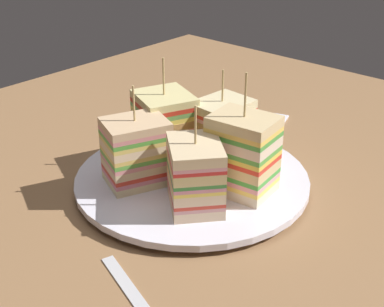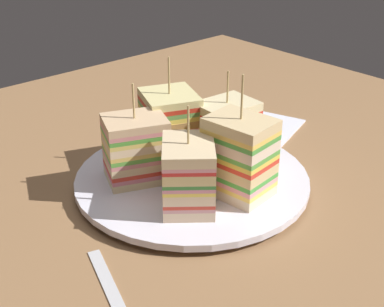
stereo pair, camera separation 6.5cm
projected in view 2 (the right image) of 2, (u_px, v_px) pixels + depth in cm
name	position (u px, v px, depth cm)	size (l,w,h in cm)	color
ground_plane	(192.00, 192.00, 67.07)	(105.73, 96.85, 1.80)	olive
plate	(192.00, 180.00, 66.26)	(28.27, 28.27, 1.48)	white
sandwich_wedge_0	(226.00, 130.00, 68.68)	(7.51, 6.08, 11.57)	beige
sandwich_wedge_1	(170.00, 124.00, 69.37)	(8.64, 9.02, 13.01)	#E5CC8A
sandwich_wedge_2	(136.00, 149.00, 63.69)	(8.74, 7.94, 12.00)	beige
sandwich_wedge_3	(188.00, 175.00, 58.48)	(8.74, 8.94, 11.80)	beige
sandwich_wedge_4	(239.00, 157.00, 60.39)	(6.26, 7.75, 14.19)	beige
chip_pile	(191.00, 172.00, 64.75)	(6.17, 7.05, 2.09)	#DAC069
napkin	(251.00, 127.00, 81.59)	(13.44, 12.60, 0.50)	white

